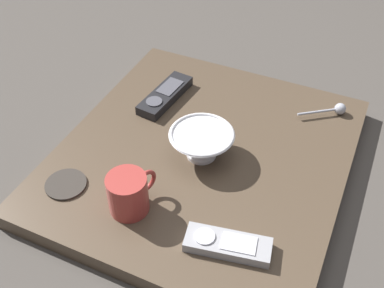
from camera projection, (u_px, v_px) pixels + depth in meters
The scene contains 8 objects.
ground_plane at pixel (203, 164), 1.05m from camera, with size 6.00×6.00×0.00m, color #47423D.
table at pixel (203, 158), 1.03m from camera, with size 0.66×0.61×0.04m.
cereal_bowl at pixel (200, 142), 0.99m from camera, with size 0.14×0.14×0.06m.
coffee_mug at pixel (129, 193), 0.88m from camera, with size 0.11×0.08×0.08m.
teaspoon at pixel (337, 109), 1.11m from camera, with size 0.08×0.10×0.03m.
tv_remote_near at pixel (165, 95), 1.15m from camera, with size 0.18×0.07×0.03m.
tv_remote_far at pixel (228, 244), 0.83m from camera, with size 0.08×0.16×0.02m.
drink_coaster at pixel (66, 184), 0.95m from camera, with size 0.08×0.08×0.01m.
Camera 1 is at (0.68, 0.28, 0.75)m, focal length 43.38 mm.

